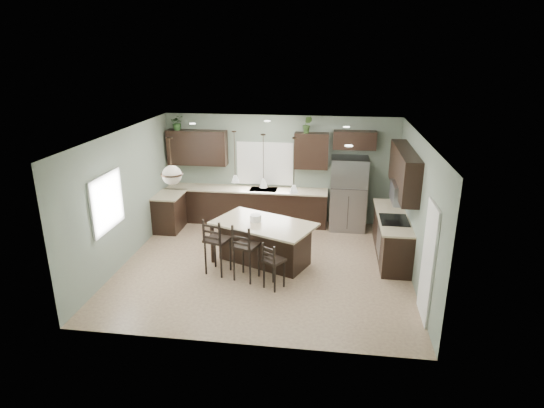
{
  "coord_description": "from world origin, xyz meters",
  "views": [
    {
      "loc": [
        1.33,
        -8.63,
        4.37
      ],
      "look_at": [
        0.1,
        0.4,
        1.25
      ],
      "focal_mm": 30.0,
      "sensor_mm": 36.0,
      "label": 1
    }
  ],
  "objects": [
    {
      "name": "right_upper_cabs",
      "position": [
        2.83,
        0.87,
        1.95
      ],
      "size": [
        0.34,
        2.35,
        0.9
      ],
      "primitive_type": "cube",
      "color": "black",
      "rests_on": "room_shell"
    },
    {
      "name": "back_countertop",
      "position": [
        -0.85,
        2.43,
        0.92
      ],
      "size": [
        4.2,
        0.66,
        0.04
      ],
      "primitive_type": "cube",
      "color": "#C2B193",
      "rests_on": "back_lower_cabs"
    },
    {
      "name": "pendant_left",
      "position": [
        -0.68,
        0.38,
        2.25
      ],
      "size": [
        0.17,
        0.17,
        1.1
      ],
      "primitive_type": null,
      "color": "white",
      "rests_on": "room_shell"
    },
    {
      "name": "fridge_header",
      "position": [
        1.85,
        2.58,
        2.25
      ],
      "size": [
        1.05,
        0.34,
        0.45
      ],
      "primitive_type": "cube",
      "color": "black",
      "rests_on": "room_shell"
    },
    {
      "name": "bar_stool_left",
      "position": [
        -0.9,
        -0.44,
        0.6
      ],
      "size": [
        0.56,
        0.56,
        1.2
      ],
      "primitive_type": "cube",
      "rotation": [
        0.0,
        0.0,
        -0.3
      ],
      "color": "black",
      "rests_on": "ground"
    },
    {
      "name": "refrigerator",
      "position": [
        1.77,
        2.39,
        0.93
      ],
      "size": [
        0.9,
        0.74,
        1.85
      ],
      "primitive_type": "cube",
      "color": "gray",
      "rests_on": "ground"
    },
    {
      "name": "right_countertop",
      "position": [
        2.68,
        0.87,
        0.92
      ],
      "size": [
        0.66,
        2.35,
        0.04
      ],
      "primitive_type": "cube",
      "color": "#C2B193",
      "rests_on": "right_lower_cabs"
    },
    {
      "name": "room_shell",
      "position": [
        0.0,
        0.0,
        1.7
      ],
      "size": [
        6.0,
        6.0,
        6.0
      ],
      "color": "slate",
      "rests_on": "ground"
    },
    {
      "name": "left_return_countertop",
      "position": [
        -2.68,
        1.7,
        0.92
      ],
      "size": [
        0.66,
        0.96,
        0.04
      ],
      "primitive_type": "cube",
      "color": "#C2B193",
      "rests_on": "left_return_cabs"
    },
    {
      "name": "left_return_cabs",
      "position": [
        -2.7,
        1.7,
        0.45
      ],
      "size": [
        0.6,
        0.9,
        0.9
      ],
      "primitive_type": "cube",
      "color": "black",
      "rests_on": "ground"
    },
    {
      "name": "ground",
      "position": [
        0.0,
        0.0,
        0.0
      ],
      "size": [
        6.0,
        6.0,
        0.0
      ],
      "primitive_type": "plane",
      "color": "#9E8466",
      "rests_on": "ground"
    },
    {
      "name": "back_upper_right",
      "position": [
        0.8,
        2.58,
        1.95
      ],
      "size": [
        0.85,
        0.34,
        0.9
      ],
      "primitive_type": "cube",
      "color": "black",
      "rests_on": "room_shell"
    },
    {
      "name": "wall_oven_front",
      "position": [
        2.4,
        0.6,
        0.45
      ],
      "size": [
        0.01,
        0.72,
        0.6
      ],
      "primitive_type": "cube",
      "color": "gray",
      "rests_on": "right_lower_cabs"
    },
    {
      "name": "pendant_right",
      "position": [
        0.61,
        -0.17,
        2.25
      ],
      "size": [
        0.17,
        0.17,
        1.1
      ],
      "primitive_type": null,
      "color": "white",
      "rests_on": "room_shell"
    },
    {
      "name": "pantry_door",
      "position": [
        2.98,
        -1.55,
        1.02
      ],
      "size": [
        0.04,
        0.82,
        2.04
      ],
      "primitive_type": "cube",
      "color": "white",
      "rests_on": "ground"
    },
    {
      "name": "chandelier",
      "position": [
        -1.74,
        -0.47,
        2.33
      ],
      "size": [
        0.42,
        0.42,
        0.94
      ],
      "primitive_type": null,
      "color": "beige",
      "rests_on": "room_shell"
    },
    {
      "name": "pendant_center",
      "position": [
        -0.04,
        0.11,
        2.25
      ],
      "size": [
        0.17,
        0.17,
        1.1
      ],
      "primitive_type": null,
      "color": "silver",
      "rests_on": "room_shell"
    },
    {
      "name": "window_left",
      "position": [
        -2.98,
        -0.8,
        1.55
      ],
      "size": [
        0.02,
        1.1,
        1.0
      ],
      "primitive_type": "cube",
      "color": "white",
      "rests_on": "room_shell"
    },
    {
      "name": "kitchen_island",
      "position": [
        -0.04,
        0.11,
        0.46
      ],
      "size": [
        2.37,
        1.9,
        0.92
      ],
      "primitive_type": "cube",
      "rotation": [
        0.0,
        0.0,
        -0.4
      ],
      "color": "black",
      "rests_on": "ground"
    },
    {
      "name": "back_upper_left",
      "position": [
        -2.15,
        2.58,
        1.95
      ],
      "size": [
        1.55,
        0.34,
        0.9
      ],
      "primitive_type": "cube",
      "color": "black",
      "rests_on": "room_shell"
    },
    {
      "name": "faucet",
      "position": [
        -0.4,
        2.4,
        1.08
      ],
      "size": [
        0.02,
        0.02,
        0.28
      ],
      "primitive_type": "cylinder",
      "color": "silver",
      "rests_on": "back_countertop"
    },
    {
      "name": "microwave",
      "position": [
        2.78,
        0.6,
        1.55
      ],
      "size": [
        0.4,
        0.75,
        0.4
      ],
      "primitive_type": "cube",
      "color": "gray",
      "rests_on": "right_upper_cabs"
    },
    {
      "name": "bar_stool_center",
      "position": [
        -0.27,
        -0.63,
        0.6
      ],
      "size": [
        0.56,
        0.56,
        1.19
      ],
      "primitive_type": "cube",
      "rotation": [
        0.0,
        0.0,
        -0.32
      ],
      "color": "black",
      "rests_on": "ground"
    },
    {
      "name": "right_lower_cabs",
      "position": [
        2.7,
        0.87,
        0.45
      ],
      "size": [
        0.6,
        2.35,
        0.9
      ],
      "primitive_type": "cube",
      "color": "black",
      "rests_on": "ground"
    },
    {
      "name": "bar_stool_right",
      "position": [
        0.32,
        -0.92,
        0.48
      ],
      "size": [
        0.49,
        0.49,
        0.95
      ],
      "primitive_type": "cube",
      "rotation": [
        0.0,
        0.0,
        -0.58
      ],
      "color": "black",
      "rests_on": "ground"
    },
    {
      "name": "back_lower_cabs",
      "position": [
        -0.85,
        2.45,
        0.45
      ],
      "size": [
        4.2,
        0.6,
        0.9
      ],
      "primitive_type": "cube",
      "color": "black",
      "rests_on": "ground"
    },
    {
      "name": "sink_inset",
      "position": [
        -0.4,
        2.43,
        0.94
      ],
      "size": [
        0.7,
        0.45,
        0.01
      ],
      "primitive_type": "cube",
      "color": "gray",
      "rests_on": "back_countertop"
    },
    {
      "name": "window_back",
      "position": [
        -0.4,
        2.73,
        1.55
      ],
      "size": [
        1.35,
        0.02,
        1.0
      ],
      "primitive_type": "cube",
      "color": "white",
      "rests_on": "room_shell"
    },
    {
      "name": "plant_back_left",
      "position": [
        -2.63,
        2.55,
        2.59
      ],
      "size": [
        0.43,
        0.41,
        0.38
      ],
      "primitive_type": "imported",
      "rotation": [
        0.0,
        0.0,
        0.44
      ],
      "color": "#264920",
      "rests_on": "back_upper_left"
    },
    {
      "name": "plant_back_right",
      "position": [
        0.68,
        2.55,
        2.61
      ],
      "size": [
        0.24,
        0.2,
        0.42
      ],
      "primitive_type": "imported",
      "rotation": [
        0.0,
        0.0,
        -0.07
      ],
      "color": "#395A27",
      "rests_on": "back_upper_right"
    },
    {
      "name": "cooktop",
      "position": [
        2.68,
        0.6,
        0.94
      ],
      "size": [
        0.58,
        0.75,
        0.02
      ],
      "primitive_type": "cube",
      "color": "black",
      "rests_on": "right_countertop"
    },
    {
      "name": "serving_dish",
      "position": [
        -0.22,
        0.19,
        0.99
      ],
      "size": [
        0.24,
        0.24,
        0.14
      ],
      "primitive_type": "cylinder",
      "color": "white",
      "rests_on": "kitchen_island"
    }
  ]
}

